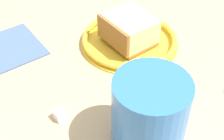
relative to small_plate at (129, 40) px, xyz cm
name	(u,v)px	position (x,y,z in cm)	size (l,w,h in cm)	color
ground_plane	(128,76)	(4.34, 5.99, -2.24)	(115.26, 115.26, 2.90)	tan
small_plate	(129,40)	(0.00, 0.00, 0.00)	(17.95, 17.95, 1.60)	yellow
cake_slice	(129,30)	(0.27, 0.02, 2.43)	(8.30, 9.09, 5.11)	#9E662D
tea_mug	(150,113)	(10.31, 19.07, 4.62)	(11.85, 9.75, 10.66)	#3372BF
folded_napkin	(8,48)	(19.63, -10.56, -0.49)	(11.42, 11.64, 0.60)	slate
sugar_cube	(60,115)	(18.74, 9.31, -0.02)	(1.55, 1.55, 1.55)	white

